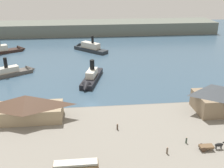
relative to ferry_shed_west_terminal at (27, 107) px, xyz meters
name	(u,v)px	position (x,y,z in m)	size (l,w,h in m)	color
ground_plane	(91,105)	(17.53, 9.38, -4.92)	(320.00, 320.00, 0.00)	#385166
quay_promenade	(93,144)	(17.53, -12.62, -4.32)	(110.00, 36.00, 1.20)	gray
seawall_edge	(91,109)	(17.53, 5.78, -4.42)	(110.00, 0.80, 1.00)	#666159
ferry_shed_west_terminal	(27,107)	(0.00, 0.00, 0.00)	(19.32, 8.31, 7.31)	#998466
ferry_shed_central_terminal	(222,99)	(55.29, -0.64, 0.11)	(15.35, 10.62, 7.54)	#847056
horse_cart	(211,146)	(44.05, -18.31, -2.80)	(5.99, 1.69, 1.87)	brown
pedestrian_near_west_shed	(167,151)	(33.75, -18.78, -2.93)	(0.43, 0.43, 1.73)	#6B5B4C
pedestrian_near_cart	(117,127)	(23.90, -7.74, -2.93)	(0.43, 0.43, 1.72)	#4C3D33
pedestrian_by_tram	(186,140)	(39.45, -15.36, -2.98)	(0.40, 0.40, 1.61)	#3D4C42
ferry_moored_east	(12,72)	(-13.79, 39.72, -3.56)	(21.49, 15.03, 9.44)	#514C47
ferry_approaching_east	(5,50)	(-25.70, 74.59, -3.40)	(24.56, 15.74, 10.71)	black
ferry_near_quay	(91,79)	(18.06, 28.29, -3.37)	(9.99, 22.30, 9.20)	black
ferry_approaching_west	(88,48)	(17.94, 74.20, -3.21)	(19.27, 18.78, 9.90)	#23282D
far_headland	(86,28)	(17.53, 119.38, -0.92)	(180.00, 24.00, 8.00)	#60665B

